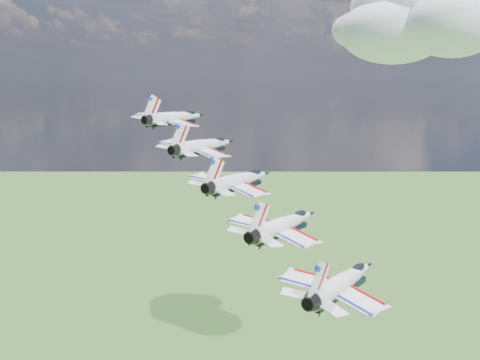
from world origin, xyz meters
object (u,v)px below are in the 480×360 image
(jet_4, at_px, (343,282))
(jet_3, at_px, (285,224))
(jet_1, at_px, (205,145))
(jet_0, at_px, (176,117))
(jet_2, at_px, (240,180))

(jet_4, bearing_deg, jet_3, 151.93)
(jet_1, xyz_separation_m, jet_4, (23.83, -26.07, -10.62))
(jet_0, xyz_separation_m, jet_4, (31.78, -34.76, -14.16))
(jet_2, distance_m, jet_3, 12.30)
(jet_1, relative_size, jet_2, 1.00)
(jet_0, relative_size, jet_2, 1.00)
(jet_0, bearing_deg, jet_4, -28.07)
(jet_4, bearing_deg, jet_1, 151.93)
(jet_4, bearing_deg, jet_2, 151.93)
(jet_3, bearing_deg, jet_0, 151.93)
(jet_2, xyz_separation_m, jet_3, (7.94, -8.69, -3.54))
(jet_1, distance_m, jet_3, 24.59)
(jet_1, bearing_deg, jet_3, -28.07)
(jet_1, relative_size, jet_3, 1.00)
(jet_0, height_order, jet_1, jet_0)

